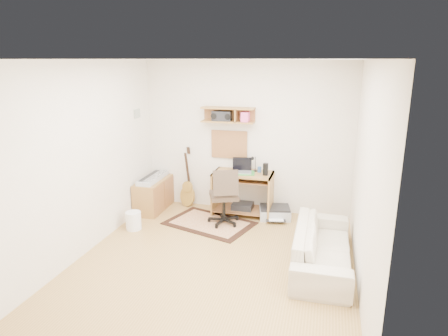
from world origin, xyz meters
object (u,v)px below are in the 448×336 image
(task_chair, at_px, (224,196))
(sofa, at_px, (323,240))
(cabinet, at_px, (154,195))
(desk, at_px, (243,194))
(printer, at_px, (275,213))

(task_chair, xyz_separation_m, sofa, (1.58, -0.97, -0.13))
(task_chair, distance_m, cabinet, 1.43)
(cabinet, bearing_deg, desk, 6.30)
(task_chair, distance_m, sofa, 1.86)
(sofa, bearing_deg, printer, 29.53)
(task_chair, bearing_deg, sofa, -54.44)
(printer, relative_size, sofa, 0.28)
(cabinet, xyz_separation_m, sofa, (2.96, -1.29, 0.08))
(printer, bearing_deg, desk, 164.22)
(desk, height_order, sofa, desk)
(cabinet, bearing_deg, printer, 3.72)
(desk, distance_m, sofa, 2.01)
(task_chair, relative_size, printer, 1.91)
(desk, relative_size, printer, 1.97)
(cabinet, height_order, sofa, sofa)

